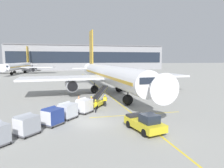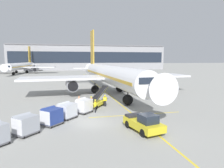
{
  "view_description": "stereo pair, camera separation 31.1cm",
  "coord_description": "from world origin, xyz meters",
  "views": [
    {
      "loc": [
        -3.0,
        -21.39,
        6.99
      ],
      "look_at": [
        4.14,
        8.2,
        3.22
      ],
      "focal_mm": 32.42,
      "sensor_mm": 36.0,
      "label": 1
    },
    {
      "loc": [
        -2.69,
        -21.46,
        6.99
      ],
      "look_at": [
        4.14,
        8.2,
        3.22
      ],
      "focal_mm": 32.42,
      "sensor_mm": 36.0,
      "label": 2
    }
  ],
  "objects": [
    {
      "name": "ground_crew_by_loader",
      "position": [
        0.76,
        6.7,
        1.0
      ],
      "size": [
        0.51,
        0.39,
        1.74
      ],
      "color": "#514C42",
      "rests_on": "ground"
    },
    {
      "name": "ground_crew_wingwalker",
      "position": [
        0.99,
        4.31,
        1.0
      ],
      "size": [
        0.26,
        0.57,
        1.74
      ],
      "color": "black",
      "rests_on": "ground"
    },
    {
      "name": "pushback_tug",
      "position": [
        4.6,
        -3.62,
        0.83
      ],
      "size": [
        3.03,
        4.76,
        1.83
      ],
      "color": "gold",
      "rests_on": "ground"
    },
    {
      "name": "distant_airplane",
      "position": [
        -23.87,
        84.72,
        3.44
      ],
      "size": [
        33.28,
        41.78,
        14.12
      ],
      "color": "white",
      "rests_on": "ground"
    },
    {
      "name": "terminal_building",
      "position": [
        13.17,
        113.62,
        7.96
      ],
      "size": [
        99.66,
        14.91,
        16.02
      ],
      "color": "#939399",
      "rests_on": "ground"
    },
    {
      "name": "ground_crew_by_carts",
      "position": [
        2.89,
        7.38,
        1.0
      ],
      "size": [
        0.53,
        0.37,
        1.74
      ],
      "color": "black",
      "rests_on": "ground"
    },
    {
      "name": "baggage_cart_second",
      "position": [
        -2.66,
        2.37,
        1.0
      ],
      "size": [
        2.53,
        2.55,
        1.91
      ],
      "color": "#515156",
      "rests_on": "ground"
    },
    {
      "name": "safety_cone_engine_keepout",
      "position": [
        -0.53,
        13.37,
        0.35
      ],
      "size": [
        0.63,
        0.63,
        0.71
      ],
      "color": "black",
      "rests_on": "ground"
    },
    {
      "name": "baggage_cart_third",
      "position": [
        -4.26,
        0.27,
        1.0
      ],
      "size": [
        2.53,
        2.55,
        1.91
      ],
      "color": "#515156",
      "rests_on": "ground"
    },
    {
      "name": "parked_airplane",
      "position": [
        5.82,
        18.45,
        3.82
      ],
      "size": [
        34.22,
        43.52,
        14.89
      ],
      "color": "white",
      "rests_on": "ground"
    },
    {
      "name": "ground_crew_marshaller",
      "position": [
        -1.33,
        4.52,
        1.0
      ],
      "size": [
        0.52,
        0.38,
        1.74
      ],
      "color": "#333847",
      "rests_on": "ground"
    },
    {
      "name": "apron_guidance_line_lead_in",
      "position": [
        5.5,
        17.65,
        0.0
      ],
      "size": [
        0.2,
        110.0,
        0.01
      ],
      "color": "yellow",
      "rests_on": "ground"
    },
    {
      "name": "apron_guidance_line_stop_bar",
      "position": [
        5.87,
        2.07,
        0.0
      ],
      "size": [
        12.0,
        0.2,
        0.01
      ],
      "color": "yellow",
      "rests_on": "ground"
    },
    {
      "name": "baggage_cart_fourth",
      "position": [
        -6.44,
        -2.03,
        1.0
      ],
      "size": [
        2.53,
        2.55,
        1.91
      ],
      "color": "#515156",
      "rests_on": "ground"
    },
    {
      "name": "belt_loader",
      "position": [
        1.63,
        7.67,
        0.84
      ],
      "size": [
        4.16,
        5.1,
        2.82
      ],
      "color": "gold",
      "rests_on": "ground"
    },
    {
      "name": "baggage_cart_lead",
      "position": [
        -0.48,
        4.5,
        1.0
      ],
      "size": [
        2.53,
        2.55,
        1.91
      ],
      "color": "#515156",
      "rests_on": "ground"
    },
    {
      "name": "ground_plane",
      "position": [
        0.0,
        0.0,
        0.0
      ],
      "size": [
        600.0,
        600.0,
        0.0
      ],
      "primitive_type": "plane",
      "color": "gray"
    }
  ]
}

